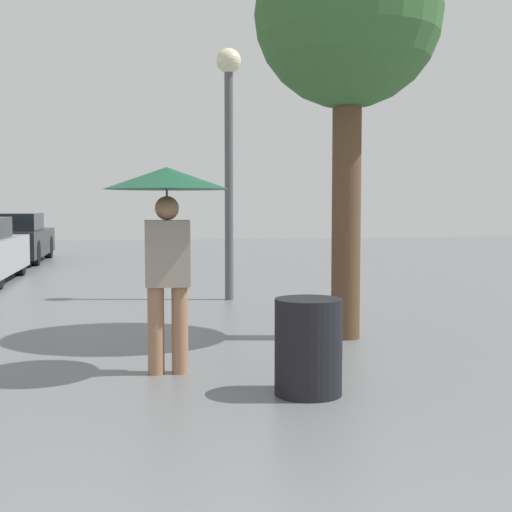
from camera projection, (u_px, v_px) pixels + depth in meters
pedestrian at (167, 206)px, 6.33m from camera, size 1.12×1.12×1.86m
parked_car_farthest at (13, 239)px, 19.04m from camera, size 1.68×4.33×1.31m
tree at (348, 20)px, 7.91m from camera, size 2.10×2.10×4.70m
street_lamp at (229, 127)px, 11.29m from camera, size 0.39×0.39×3.99m
trash_bin at (308, 347)px, 5.70m from camera, size 0.54×0.54×0.78m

